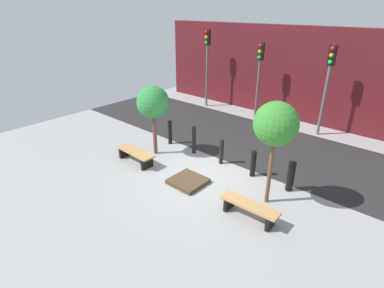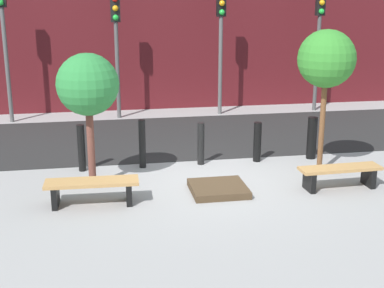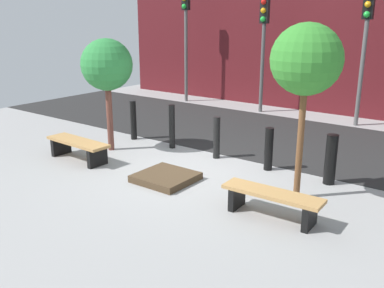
# 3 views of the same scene
# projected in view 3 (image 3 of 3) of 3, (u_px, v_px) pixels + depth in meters

# --- Properties ---
(ground_plane) EXTENTS (18.00, 18.00, 0.00)m
(ground_plane) POSITION_uv_depth(u_px,v_px,m) (187.00, 171.00, 8.79)
(ground_plane) COLOR #959595
(road_strip) EXTENTS (18.00, 4.43, 0.01)m
(road_strip) POSITION_uv_depth(u_px,v_px,m) (267.00, 135.00, 11.50)
(road_strip) COLOR #262626
(road_strip) RESTS_ON ground
(building_facade) EXTENTS (16.20, 0.50, 4.34)m
(building_facade) POSITION_uv_depth(u_px,v_px,m) (326.00, 45.00, 13.81)
(building_facade) COLOR #511419
(building_facade) RESTS_ON ground
(bench_left) EXTENTS (1.67, 0.53, 0.45)m
(bench_left) POSITION_uv_depth(u_px,v_px,m) (78.00, 146.00, 9.39)
(bench_left) COLOR black
(bench_left) RESTS_ON ground
(bench_right) EXTENTS (1.61, 0.47, 0.43)m
(bench_right) POSITION_uv_depth(u_px,v_px,m) (272.00, 199.00, 6.68)
(bench_right) COLOR black
(bench_right) RESTS_ON ground
(planter_bed) EXTENTS (1.05, 1.01, 0.13)m
(planter_bed) POSITION_uv_depth(u_px,v_px,m) (166.00, 177.00, 8.26)
(planter_bed) COLOR #483724
(planter_bed) RESTS_ON ground
(tree_behind_left_bench) EXTENTS (1.17, 1.17, 2.60)m
(tree_behind_left_bench) POSITION_uv_depth(u_px,v_px,m) (107.00, 66.00, 9.65)
(tree_behind_left_bench) COLOR brown
(tree_behind_left_bench) RESTS_ON ground
(tree_behind_right_bench) EXTENTS (1.16, 1.16, 2.97)m
(tree_behind_right_bench) POSITION_uv_depth(u_px,v_px,m) (306.00, 61.00, 6.83)
(tree_behind_right_bench) COLOR brown
(tree_behind_right_bench) RESTS_ON ground
(bollard_far_left) EXTENTS (0.16, 0.16, 1.01)m
(bollard_far_left) POSITION_uv_depth(u_px,v_px,m) (133.00, 120.00, 10.96)
(bollard_far_left) COLOR black
(bollard_far_left) RESTS_ON ground
(bollard_left) EXTENTS (0.15, 0.15, 1.06)m
(bollard_left) POSITION_uv_depth(u_px,v_px,m) (172.00, 127.00, 10.21)
(bollard_left) COLOR black
(bollard_left) RESTS_ON ground
(bollard_center) EXTENTS (0.15, 0.15, 0.94)m
(bollard_center) POSITION_uv_depth(u_px,v_px,m) (217.00, 138.00, 9.49)
(bollard_center) COLOR black
(bollard_center) RESTS_ON ground
(bollard_right) EXTENTS (0.17, 0.17, 0.89)m
(bollard_right) POSITION_uv_depth(u_px,v_px,m) (269.00, 149.00, 8.75)
(bollard_right) COLOR black
(bollard_right) RESTS_ON ground
(bollard_far_right) EXTENTS (0.22, 0.22, 0.96)m
(bollard_far_right) POSITION_uv_depth(u_px,v_px,m) (331.00, 160.00, 8.00)
(bollard_far_right) COLOR black
(bollard_far_right) RESTS_ON ground
(traffic_light_west) EXTENTS (0.28, 0.27, 4.05)m
(traffic_light_west) POSITION_uv_depth(u_px,v_px,m) (186.00, 25.00, 15.34)
(traffic_light_west) COLOR #575757
(traffic_light_west) RESTS_ON ground
(traffic_light_mid_west) EXTENTS (0.28, 0.27, 3.63)m
(traffic_light_mid_west) POSITION_uv_depth(u_px,v_px,m) (263.00, 35.00, 13.61)
(traffic_light_mid_west) COLOR #515151
(traffic_light_mid_west) RESTS_ON ground
(traffic_light_mid_east) EXTENTS (0.28, 0.27, 3.76)m
(traffic_light_mid_east) POSITION_uv_depth(u_px,v_px,m) (365.00, 34.00, 11.77)
(traffic_light_mid_east) COLOR #5A5A5A
(traffic_light_mid_east) RESTS_ON ground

